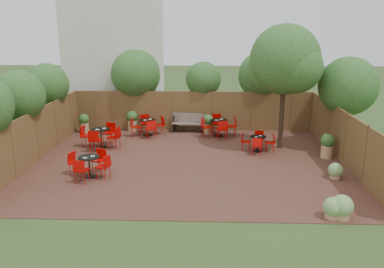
{
  "coord_description": "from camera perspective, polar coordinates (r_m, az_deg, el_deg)",
  "views": [
    {
      "loc": [
        0.67,
        -14.86,
        5.15
      ],
      "look_at": [
        0.1,
        0.5,
        1.0
      ],
      "focal_mm": 37.3,
      "sensor_mm": 36.0,
      "label": 1
    }
  ],
  "objects": [
    {
      "name": "low_shrubs",
      "position": [
        12.6,
        20.06,
        -8.42
      ],
      "size": [
        1.54,
        3.6,
        0.68
      ],
      "color": "#AA7F55",
      "rests_on": "courtyard_paving"
    },
    {
      "name": "fence_back",
      "position": [
        20.3,
        0.17,
        3.32
      ],
      "size": [
        12.0,
        0.08,
        2.0
      ],
      "primitive_type": "cube",
      "color": "brown",
      "rests_on": "ground"
    },
    {
      "name": "park_bench_left",
      "position": [
        20.05,
        -0.69,
        1.7
      ],
      "size": [
        1.54,
        0.63,
        0.93
      ],
      "rotation": [
        0.0,
        0.0,
        -0.1
      ],
      "color": "brown",
      "rests_on": "courtyard_paving"
    },
    {
      "name": "courtyard_tree",
      "position": [
        17.19,
        13.08,
        9.83
      ],
      "size": [
        2.98,
        2.92,
        5.27
      ],
      "rotation": [
        0.0,
        0.0,
        -0.35
      ],
      "color": "black",
      "rests_on": "courtyard_paving"
    },
    {
      "name": "bistro_tables",
      "position": [
        17.6,
        -4.62,
        -0.34
      ],
      "size": [
        8.36,
        7.22,
        0.96
      ],
      "color": "black",
      "rests_on": "courtyard_paving"
    },
    {
      "name": "fence_right",
      "position": [
        16.32,
        21.09,
        -0.66
      ],
      "size": [
        0.08,
        10.0,
        2.0
      ],
      "primitive_type": "cube",
      "color": "brown",
      "rests_on": "ground"
    },
    {
      "name": "courtyard_paving",
      "position": [
        15.74,
        -0.45,
        -3.95
      ],
      "size": [
        12.0,
        10.0,
        0.02
      ],
      "primitive_type": "cube",
      "color": "#351915",
      "rests_on": "ground"
    },
    {
      "name": "neighbour_building",
      "position": [
        23.46,
        -10.87,
        12.04
      ],
      "size": [
        5.0,
        4.0,
        8.0
      ],
      "primitive_type": "cube",
      "color": "silver",
      "rests_on": "ground"
    },
    {
      "name": "overhang_foliage",
      "position": [
        18.12,
        -2.89,
        7.28
      ],
      "size": [
        15.64,
        10.62,
        2.54
      ],
      "color": "#28571C",
      "rests_on": "ground"
    },
    {
      "name": "ground",
      "position": [
        15.74,
        -0.45,
        -3.99
      ],
      "size": [
        80.0,
        80.0,
        0.0
      ],
      "primitive_type": "plane",
      "color": "#354F23",
      "rests_on": "ground"
    },
    {
      "name": "fence_left",
      "position": [
        16.81,
        -21.35,
        -0.25
      ],
      "size": [
        0.08,
        10.0,
        2.0
      ],
      "primitive_type": "cube",
      "color": "brown",
      "rests_on": "ground"
    },
    {
      "name": "planters",
      "position": [
        18.86,
        -1.21,
        0.99
      ],
      "size": [
        11.48,
        4.61,
        1.01
      ],
      "color": "#AA7F55",
      "rests_on": "courtyard_paving"
    },
    {
      "name": "park_bench_right",
      "position": [
        20.05,
        0.08,
        1.6
      ],
      "size": [
        1.4,
        0.47,
        0.86
      ],
      "rotation": [
        0.0,
        0.0,
        0.01
      ],
      "color": "brown",
      "rests_on": "courtyard_paving"
    }
  ]
}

